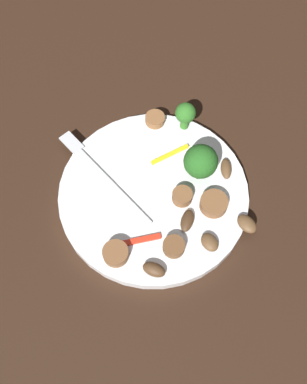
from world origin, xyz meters
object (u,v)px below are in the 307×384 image
Objects in this scene: mushroom_3 at (187,221)px; mushroom_0 at (247,224)px; sausage_slice_0 at (116,253)px; sausage_slice_3 at (214,204)px; broccoli_floret_0 at (185,114)px; mushroom_2 at (226,169)px; pepper_strip_1 at (170,154)px; fork at (98,170)px; mushroom_1 at (154,270)px; mushroom_4 at (210,242)px; pepper_strip_0 at (142,240)px; sausage_slice_2 at (182,196)px; sausage_slice_4 at (155,119)px; sausage_slice_1 at (174,247)px; broccoli_floret_1 at (201,162)px; plate at (153,195)px.

mushroom_0 is at bearing -121.45° from mushroom_3.
sausage_slice_0 is 0.89× the size of sausage_slice_3.
broccoli_floret_0 is 0.09m from mushroom_2.
pepper_strip_1 is (0.13, 0.04, -0.00)m from mushroom_0.
fork is 0.16m from mushroom_1.
mushroom_1 is (-0.04, 0.11, -0.00)m from sausage_slice_3.
mushroom_2 is at bearing -13.59° from mushroom_0.
broccoli_floret_0 is 1.43× the size of sausage_slice_0.
mushroom_4 is at bearing 172.15° from pepper_strip_1.
sausage_slice_3 is at bearing -90.87° from pepper_strip_0.
broccoli_floret_0 is 0.12m from sausage_slice_2.
sausage_slice_4 is 0.57× the size of pepper_strip_0.
sausage_slice_1 is 1.04× the size of sausage_slice_2.
fork is 5.59× the size of sausage_slice_0.
broccoli_floret_0 reaches higher than mushroom_0.
fork is 2.96× the size of broccoli_floret_1.
pepper_strip_0 is 0.13m from pepper_strip_1.
mushroom_0 is 0.59× the size of pepper_strip_0.
sausage_slice_2 reaches higher than pepper_strip_0.
sausage_slice_0 is at bearing 104.96° from sausage_slice_2.
sausage_slice_4 is (0.15, 0.00, -0.00)m from sausage_slice_3.
plate is 5.16× the size of pepper_strip_0.
mushroom_3 is at bearing -91.50° from sausage_slice_0.
pepper_strip_1 is at bearing 14.58° from mushroom_0.
mushroom_0 is (-0.04, -0.02, -0.00)m from sausage_slice_3.
plate is 0.11m from mushroom_1.
sausage_slice_0 is 1.16× the size of sausage_slice_1.
broccoli_floret_1 is at bearing 74.01° from mushroom_2.
sausage_slice_0 is 0.11m from sausage_slice_2.
sausage_slice_4 is at bearing 21.90° from mushroom_2.
broccoli_floret_0 is at bearing -31.12° from sausage_slice_2.
mushroom_1 is at bearing 144.45° from pepper_strip_1.
sausage_slice_1 is 0.13m from mushroom_2.
pepper_strip_0 is 0.85× the size of pepper_strip_1.
sausage_slice_1 is 0.04m from mushroom_4.
mushroom_1 reaches higher than pepper_strip_0.
mushroom_1 is 0.08m from mushroom_3.
mushroom_1 is (-0.09, 0.05, 0.01)m from plate.
mushroom_0 is at bearing -104.36° from sausage_slice_0.
broccoli_floret_0 is at bearing -100.55° from fork.
plate is 0.08m from sausage_slice_3.
plate is 8.03× the size of mushroom_3.
sausage_slice_1 reaches higher than sausage_slice_4.
sausage_slice_1 is 0.99× the size of sausage_slice_4.
pepper_strip_0 is at bearing 47.01° from sausage_slice_1.
plate is 9.49× the size of sausage_slice_2.
sausage_slice_0 is at bearing 69.34° from sausage_slice_1.
mushroom_3 is (0.04, -0.07, -0.00)m from mushroom_1.
pepper_strip_1 is (0.05, 0.02, -0.03)m from broccoli_floret_1.
fork is 0.14m from broccoli_floret_1.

